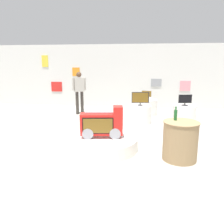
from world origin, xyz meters
TOP-DOWN VIEW (x-y plane):
  - ground_plane at (0.00, 0.00)m, footprint 30.00×30.00m
  - back_wall_display at (-0.00, 5.43)m, footprint 12.45×0.13m
  - main_display_pedestal at (0.34, 0.00)m, footprint 1.71×1.71m
  - novelty_firetruck_tv at (0.36, -0.00)m, footprint 1.02×0.49m
  - display_pedestal_left_rear at (1.22, 2.53)m, footprint 0.76×0.76m
  - tv_on_left_rear at (1.22, 2.53)m, footprint 0.58×0.16m
  - display_pedestal_center_rear at (1.45, 3.91)m, footprint 0.88×0.88m
  - tv_on_center_rear at (1.45, 3.90)m, footprint 0.41×0.20m
  - display_pedestal_right_rear at (2.72, 2.71)m, footprint 0.76×0.76m
  - tv_on_right_rear at (2.72, 2.71)m, footprint 0.45×0.20m
  - side_table_round at (2.09, -0.38)m, footprint 0.75×0.75m
  - bottle_on_side_table at (1.98, -0.27)m, footprint 0.07×0.07m
  - shopper_browsing_near_truck at (-1.21, 3.68)m, footprint 0.50×0.36m

SIDE VIEW (x-z plane):
  - ground_plane at x=0.00m, z-range 0.00..0.00m
  - main_display_pedestal at x=0.34m, z-range 0.00..0.30m
  - display_pedestal_left_rear at x=1.22m, z-range 0.00..0.62m
  - display_pedestal_center_rear at x=1.45m, z-range 0.00..0.62m
  - display_pedestal_right_rear at x=2.72m, z-range 0.00..0.62m
  - side_table_round at x=2.09m, z-range 0.01..0.84m
  - novelty_firetruck_tv at x=0.36m, z-range 0.23..0.97m
  - tv_on_center_rear at x=1.45m, z-range 0.64..0.99m
  - tv_on_right_rear at x=2.72m, z-range 0.63..1.00m
  - tv_on_left_rear at x=1.22m, z-range 0.65..1.10m
  - bottle_on_side_table at x=1.98m, z-range 0.81..1.11m
  - shopper_browsing_near_truck at x=-1.21m, z-range 0.15..1.83m
  - back_wall_display at x=0.00m, z-range 0.00..2.86m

